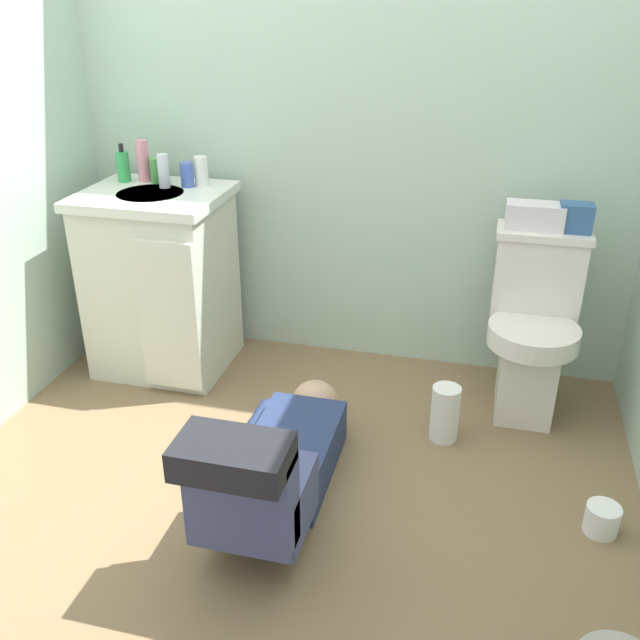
{
  "coord_description": "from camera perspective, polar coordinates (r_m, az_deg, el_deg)",
  "views": [
    {
      "loc": [
        0.6,
        -1.91,
        1.62
      ],
      "look_at": [
        0.02,
        0.41,
        0.45
      ],
      "focal_mm": 39.04,
      "sensor_mm": 36.0,
      "label": 1
    }
  ],
  "objects": [
    {
      "name": "soap_dispenser",
      "position": [
        3.23,
        -15.83,
        12.03
      ],
      "size": [
        0.06,
        0.06,
        0.17
      ],
      "color": "green",
      "rests_on": "vanity_cabinet"
    },
    {
      "name": "tissue_box",
      "position": [
        2.84,
        17.19,
        8.15
      ],
      "size": [
        0.22,
        0.11,
        0.1
      ],
      "primitive_type": "cube",
      "color": "silver",
      "rests_on": "toilet"
    },
    {
      "name": "person_plumber",
      "position": [
        2.36,
        -3.73,
        -11.7
      ],
      "size": [
        0.39,
        1.06,
        0.52
      ],
      "color": "navy",
      "rests_on": "ground_plane"
    },
    {
      "name": "ground_plane",
      "position": [
        2.58,
        -2.66,
        -13.29
      ],
      "size": [
        2.94,
        3.02,
        0.04
      ],
      "primitive_type": "cube",
      "color": "olive"
    },
    {
      "name": "wall_back",
      "position": [
        3.05,
        2.78,
        18.15
      ],
      "size": [
        2.6,
        0.08,
        2.4
      ],
      "primitive_type": "cube",
      "color": "#AFC9B6",
      "rests_on": "ground_plane"
    },
    {
      "name": "bottle_blue",
      "position": [
        3.09,
        -10.85,
        11.62
      ],
      "size": [
        0.06,
        0.06,
        0.11
      ],
      "primitive_type": "cylinder",
      "color": "#4560BB",
      "rests_on": "vanity_cabinet"
    },
    {
      "name": "toilet",
      "position": [
        2.91,
        17.01,
        -0.57
      ],
      "size": [
        0.36,
        0.46,
        0.75
      ],
      "color": "silver",
      "rests_on": "ground_plane"
    },
    {
      "name": "vanity_cabinet",
      "position": [
        3.18,
        -12.84,
        3.19
      ],
      "size": [
        0.6,
        0.53,
        0.82
      ],
      "color": "beige",
      "rests_on": "ground_plane"
    },
    {
      "name": "bottle_green",
      "position": [
        3.18,
        -13.22,
        11.86
      ],
      "size": [
        0.06,
        0.06,
        0.11
      ],
      "primitive_type": "cylinder",
      "color": "#469C48",
      "rests_on": "vanity_cabinet"
    },
    {
      "name": "bottle_pink",
      "position": [
        3.21,
        -14.3,
        12.53
      ],
      "size": [
        0.05,
        0.05,
        0.18
      ],
      "primitive_type": "cylinder",
      "color": "pink",
      "rests_on": "vanity_cabinet"
    },
    {
      "name": "toiletry_bag",
      "position": [
        2.85,
        20.22,
        7.89
      ],
      "size": [
        0.12,
        0.09,
        0.11
      ],
      "primitive_type": "cube",
      "color": "#33598C",
      "rests_on": "toilet"
    },
    {
      "name": "toilet_paper_roll",
      "position": [
        2.51,
        22.11,
        -14.9
      ],
      "size": [
        0.11,
        0.11,
        0.1
      ],
      "primitive_type": "cylinder",
      "color": "white",
      "rests_on": "ground_plane"
    },
    {
      "name": "bottle_white",
      "position": [
        3.09,
        -9.71,
        11.94
      ],
      "size": [
        0.06,
        0.06,
        0.12
      ],
      "primitive_type": "cylinder",
      "color": "white",
      "rests_on": "vanity_cabinet"
    },
    {
      "name": "paper_towel_roll",
      "position": [
        2.75,
        10.2,
        -7.53
      ],
      "size": [
        0.11,
        0.11,
        0.23
      ],
      "primitive_type": "cylinder",
      "color": "white",
      "rests_on": "ground_plane"
    },
    {
      "name": "faucet",
      "position": [
        3.16,
        -12.54,
        11.77
      ],
      "size": [
        0.02,
        0.02,
        0.1
      ],
      "primitive_type": "cylinder",
      "color": "silver",
      "rests_on": "vanity_cabinet"
    },
    {
      "name": "bottle_clear",
      "position": [
        3.09,
        -12.71,
        11.82
      ],
      "size": [
        0.05,
        0.05,
        0.14
      ],
      "primitive_type": "cylinder",
      "color": "silver",
      "rests_on": "vanity_cabinet"
    }
  ]
}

